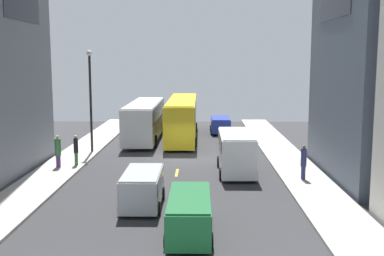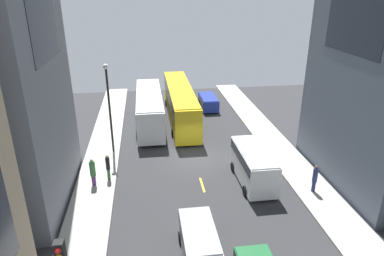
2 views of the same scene
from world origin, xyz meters
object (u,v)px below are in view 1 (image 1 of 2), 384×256
object	(u,v)px
city_bus_white	(145,117)
streetcar_yellow	(182,115)
car_silver_0	(142,186)
pedestrian_crossing_mid	(58,151)
delivery_van_white	(236,150)
pedestrian_waiting_curb	(304,161)
car_green_1	(189,212)
car_blue_2	(220,124)
pedestrian_crossing_near	(76,149)

from	to	relation	value
city_bus_white	streetcar_yellow	xyz separation A→B (m)	(3.31, 1.07, 0.12)
car_silver_0	pedestrian_crossing_mid	bearing A→B (deg)	129.21
city_bus_white	delivery_van_white	bearing A→B (deg)	-60.44
pedestrian_waiting_curb	pedestrian_crossing_mid	xyz separation A→B (m)	(-15.34, 2.95, 0.02)
car_silver_0	car_green_1	bearing A→B (deg)	-57.53
city_bus_white	car_blue_2	world-z (taller)	city_bus_white
city_bus_white	car_silver_0	xyz separation A→B (m)	(2.13, -19.79, -0.98)
pedestrian_crossing_near	city_bus_white	bearing A→B (deg)	-160.31
pedestrian_crossing_near	pedestrian_crossing_mid	bearing A→B (deg)	-19.75
car_green_1	car_blue_2	world-z (taller)	car_green_1
car_green_1	pedestrian_crossing_mid	size ratio (longest dim) A/B	2.27
pedestrian_waiting_curb	pedestrian_crossing_near	xyz separation A→B (m)	(-14.33, 3.63, 0.01)
car_silver_0	pedestrian_waiting_curb	distance (m)	10.17
pedestrian_crossing_near	pedestrian_crossing_mid	world-z (taller)	pedestrian_crossing_mid
car_green_1	pedestrian_crossing_near	xyz separation A→B (m)	(-7.83, 12.32, 0.27)
streetcar_yellow	pedestrian_crossing_near	world-z (taller)	streetcar_yellow
streetcar_yellow	delivery_van_white	size ratio (longest dim) A/B	2.64
delivery_van_white	pedestrian_crossing_near	distance (m)	10.66
car_green_1	pedestrian_waiting_curb	bearing A→B (deg)	53.20
delivery_van_white	pedestrian_crossing_near	size ratio (longest dim) A/B	2.80
streetcar_yellow	pedestrian_crossing_mid	xyz separation A→B (m)	(-7.64, -12.94, -0.87)
streetcar_yellow	car_blue_2	xyz separation A→B (m)	(3.62, 2.93, -1.23)
city_bus_white	car_green_1	xyz separation A→B (m)	(4.50, -23.51, -1.04)
city_bus_white	car_silver_0	bearing A→B (deg)	-83.85
pedestrian_waiting_curb	pedestrian_crossing_mid	world-z (taller)	pedestrian_crossing_mid
city_bus_white	delivery_van_white	world-z (taller)	city_bus_white
streetcar_yellow	car_blue_2	size ratio (longest dim) A/B	3.60
city_bus_white	pedestrian_waiting_curb	bearing A→B (deg)	-53.39
delivery_van_white	car_green_1	bearing A→B (deg)	-104.12
pedestrian_crossing_near	streetcar_yellow	bearing A→B (deg)	-172.19
delivery_van_white	car_blue_2	world-z (taller)	delivery_van_white
city_bus_white	pedestrian_crossing_near	xyz separation A→B (m)	(-3.33, -11.19, -0.77)
city_bus_white	pedestrian_crossing_near	world-z (taller)	city_bus_white
delivery_van_white	car_blue_2	xyz separation A→B (m)	(-0.28, 16.72, -0.62)
car_green_1	car_blue_2	xyz separation A→B (m)	(2.43, 27.51, -0.07)
pedestrian_crossing_near	pedestrian_waiting_curb	bearing A→B (deg)	112.04
delivery_van_white	pedestrian_crossing_near	world-z (taller)	delivery_van_white
pedestrian_waiting_curb	pedestrian_crossing_near	distance (m)	14.79
city_bus_white	car_silver_0	distance (m)	19.92
streetcar_yellow	pedestrian_waiting_curb	xyz separation A→B (m)	(7.70, -15.89, -0.90)
city_bus_white	pedestrian_crossing_near	size ratio (longest dim) A/B	6.01
city_bus_white	car_silver_0	size ratio (longest dim) A/B	3.01
streetcar_yellow	car_silver_0	bearing A→B (deg)	-93.24
streetcar_yellow	delivery_van_white	bearing A→B (deg)	-74.19
car_blue_2	pedestrian_waiting_curb	size ratio (longest dim) A/B	2.03
car_silver_0	car_green_1	size ratio (longest dim) A/B	0.84
car_green_1	pedestrian_crossing_mid	world-z (taller)	pedestrian_crossing_mid
city_bus_white	pedestrian_crossing_near	bearing A→B (deg)	-106.55
delivery_van_white	car_silver_0	xyz separation A→B (m)	(-5.09, -7.06, -0.48)
delivery_van_white	pedestrian_crossing_mid	bearing A→B (deg)	175.76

